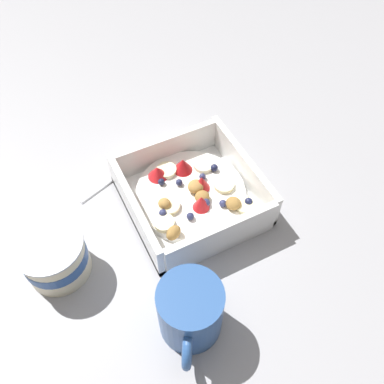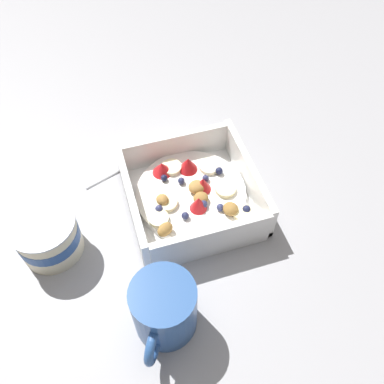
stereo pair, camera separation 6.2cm
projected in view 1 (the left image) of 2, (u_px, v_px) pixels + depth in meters
ground_plane at (196, 199)px, 0.65m from camera, size 2.40×2.40×0.00m
fruit_bowl at (192, 195)px, 0.63m from camera, size 0.19×0.19×0.06m
spoon at (139, 160)px, 0.69m from camera, size 0.08×0.17×0.01m
yogurt_cup at (54, 256)px, 0.55m from camera, size 0.09×0.09×0.07m
coffee_mug at (190, 312)px, 0.49m from camera, size 0.10×0.08×0.09m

